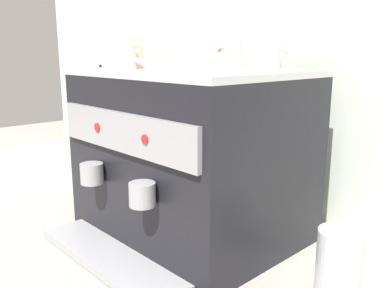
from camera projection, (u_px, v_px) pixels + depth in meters
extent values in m
plane|color=#9E998E|center=(192.00, 230.00, 1.12)|extent=(4.00, 4.00, 0.00)
cube|color=silver|center=(272.00, 33.00, 1.22)|extent=(2.80, 0.03, 1.07)
cube|color=black|center=(192.00, 156.00, 1.08)|extent=(0.54, 0.42, 0.42)
cube|color=#B7B7BC|center=(192.00, 72.00, 1.03)|extent=(0.54, 0.42, 0.02)
cube|color=#939399|center=(122.00, 132.00, 0.91)|extent=(0.50, 0.01, 0.09)
cylinder|color=red|center=(97.00, 127.00, 0.97)|extent=(0.02, 0.01, 0.02)
cylinder|color=red|center=(145.00, 139.00, 0.84)|extent=(0.02, 0.01, 0.02)
cube|color=#939399|center=(111.00, 258.00, 0.95)|extent=(0.46, 0.12, 0.02)
cylinder|color=#939399|center=(92.00, 173.00, 0.99)|extent=(0.06, 0.06, 0.05)
cylinder|color=#939399|center=(142.00, 194.00, 0.85)|extent=(0.06, 0.06, 0.05)
cylinder|color=beige|center=(202.00, 54.00, 1.11)|extent=(0.08, 0.08, 0.07)
torus|color=beige|center=(220.00, 54.00, 1.09)|extent=(0.05, 0.04, 0.06)
cylinder|color=beige|center=(263.00, 56.00, 0.97)|extent=(0.08, 0.08, 0.07)
torus|color=beige|center=(283.00, 56.00, 0.99)|extent=(0.04, 0.05, 0.05)
cylinder|color=beige|center=(132.00, 53.00, 1.12)|extent=(0.06, 0.06, 0.08)
torus|color=beige|center=(145.00, 53.00, 1.15)|extent=(0.01, 0.06, 0.06)
cylinder|color=beige|center=(230.00, 55.00, 1.11)|extent=(0.06, 0.06, 0.07)
torus|color=beige|center=(227.00, 55.00, 1.07)|extent=(0.04, 0.05, 0.05)
cylinder|color=beige|center=(121.00, 53.00, 1.04)|extent=(0.08, 0.08, 0.08)
torus|color=beige|center=(141.00, 53.00, 1.04)|extent=(0.05, 0.05, 0.06)
cylinder|color=silver|center=(197.00, 63.00, 0.93)|extent=(0.09, 0.09, 0.04)
cylinder|color=silver|center=(197.00, 69.00, 0.93)|extent=(0.05, 0.05, 0.01)
cylinder|color=silver|center=(215.00, 63.00, 0.82)|extent=(0.10, 0.10, 0.04)
cylinder|color=silver|center=(215.00, 71.00, 0.82)|extent=(0.06, 0.06, 0.01)
cylinder|color=#939399|center=(104.00, 139.00, 1.47)|extent=(0.16, 0.16, 0.34)
cone|color=black|center=(101.00, 78.00, 1.43)|extent=(0.14, 0.14, 0.10)
cylinder|color=#B7B7BC|center=(339.00, 264.00, 0.80)|extent=(0.09, 0.09, 0.14)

